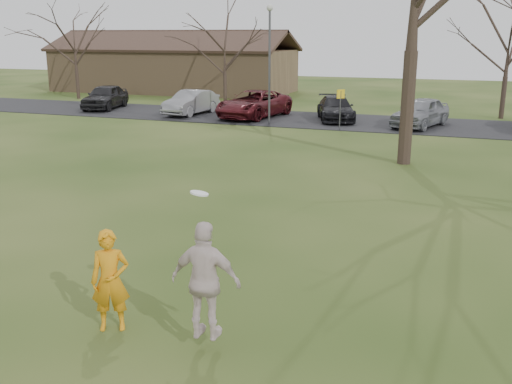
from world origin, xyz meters
TOP-DOWN VIEW (x-y plane):
  - ground at (0.00, 0.00)m, footprint 120.00×120.00m
  - parking_strip at (0.00, 25.00)m, footprint 62.00×6.50m
  - player_defender at (-1.15, 0.16)m, footprint 0.75×0.65m
  - car_0 at (-18.32, 25.24)m, footprint 2.75×4.88m
  - car_1 at (-11.76, 24.63)m, footprint 2.01×4.56m
  - car_2 at (-7.72, 24.76)m, footprint 3.54×6.00m
  - car_3 at (-2.94, 25.23)m, footprint 3.24×4.94m
  - car_4 at (1.79, 24.41)m, footprint 3.11×4.85m
  - catching_play at (0.64, 0.04)m, footprint 1.12×0.53m
  - building at (-20.00, 38.00)m, footprint 20.60×8.50m
  - lamp_post at (-6.00, 22.50)m, footprint 0.34×0.34m
  - sign_yellow at (-2.00, 22.00)m, footprint 0.35×0.35m
  - small_tree_row at (4.38, 30.06)m, footprint 55.00×5.90m

SIDE VIEW (x-z plane):
  - ground at x=0.00m, z-range 0.00..0.00m
  - parking_strip at x=0.00m, z-range 0.00..0.04m
  - car_3 at x=-2.94m, z-range 0.04..1.37m
  - car_1 at x=-11.76m, z-range 0.04..1.50m
  - car_4 at x=1.79m, z-range 0.04..1.58m
  - car_2 at x=-7.72m, z-range 0.04..1.60m
  - car_0 at x=-18.32m, z-range 0.04..1.61m
  - player_defender at x=-1.15m, z-range 0.00..1.73m
  - catching_play at x=0.64m, z-range 0.00..2.36m
  - sign_yellow at x=-2.00m, z-range 0.41..2.49m
  - building at x=-20.00m, z-range -0.64..4.50m
  - small_tree_row at x=4.38m, z-range -0.36..8.14m
  - lamp_post at x=-6.00m, z-range 0.83..7.10m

